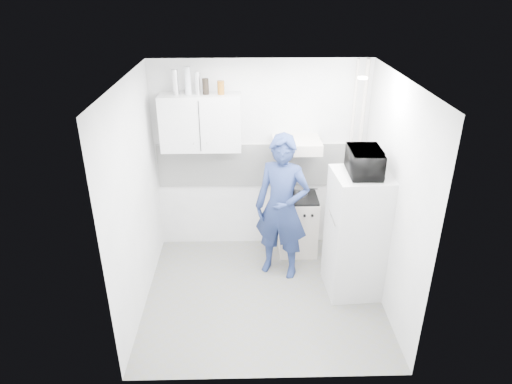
{
  "coord_description": "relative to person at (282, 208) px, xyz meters",
  "views": [
    {
      "loc": [
        -0.2,
        -4.43,
        3.53
      ],
      "look_at": [
        -0.08,
        0.3,
        1.25
      ],
      "focal_mm": 32.0,
      "sensor_mm": 36.0,
      "label": 1
    }
  ],
  "objects": [
    {
      "name": "wall_left",
      "position": [
        -1.64,
        -0.5,
        0.37
      ],
      "size": [
        0.0,
        2.6,
        2.6
      ],
      "primitive_type": "plane",
      "rotation": [
        1.57,
        0.0,
        1.57
      ],
      "color": "white",
      "rests_on": "floor"
    },
    {
      "name": "canister_b",
      "position": [
        -0.73,
        0.57,
        1.35
      ],
      "size": [
        0.09,
        0.09,
        0.16
      ],
      "primitive_type": "cylinder",
      "color": "brown",
      "rests_on": "upper_cabinet"
    },
    {
      "name": "pipe_b",
      "position": [
        0.94,
        0.67,
        0.37
      ],
      "size": [
        0.04,
        0.04,
        2.6
      ],
      "primitive_type": "cylinder",
      "color": "beige",
      "rests_on": "floor"
    },
    {
      "name": "pipe_a",
      "position": [
        1.06,
        0.67,
        0.37
      ],
      "size": [
        0.05,
        0.05,
        2.6
      ],
      "primitive_type": "cylinder",
      "color": "beige",
      "rests_on": "floor"
    },
    {
      "name": "ceiling_spot_fixture",
      "position": [
        0.76,
        -0.3,
        1.64
      ],
      "size": [
        0.1,
        0.1,
        0.02
      ],
      "primitive_type": "cylinder",
      "color": "white",
      "rests_on": "ceiling"
    },
    {
      "name": "range_hood",
      "position": [
        0.21,
        0.5,
        0.64
      ],
      "size": [
        0.6,
        0.5,
        0.14
      ],
      "primitive_type": "cube",
      "color": "beige",
      "rests_on": "wall_back"
    },
    {
      "name": "person",
      "position": [
        0.0,
        0.0,
        0.0
      ],
      "size": [
        0.8,
        0.67,
        1.86
      ],
      "primitive_type": "imported",
      "rotation": [
        0.0,
        0.0,
        -0.39
      ],
      "color": "navy",
      "rests_on": "floor"
    },
    {
      "name": "stove",
      "position": [
        0.27,
        0.5,
        -0.52
      ],
      "size": [
        0.51,
        0.51,
        0.81
      ],
      "primitive_type": "cube",
      "color": "beige",
      "rests_on": "floor"
    },
    {
      "name": "wall_right",
      "position": [
        1.16,
        -0.5,
        0.37
      ],
      "size": [
        0.0,
        2.6,
        2.6
      ],
      "primitive_type": "plane",
      "rotation": [
        1.57,
        0.0,
        -1.57
      ],
      "color": "white",
      "rests_on": "floor"
    },
    {
      "name": "backsplash",
      "position": [
        -0.24,
        0.73,
        0.27
      ],
      "size": [
        2.74,
        0.03,
        0.6
      ],
      "primitive_type": "cube",
      "color": "white",
      "rests_on": "wall_back"
    },
    {
      "name": "upper_cabinet",
      "position": [
        -0.99,
        0.57,
        0.92
      ],
      "size": [
        1.0,
        0.35,
        0.7
      ],
      "primitive_type": "cube",
      "color": "silver",
      "rests_on": "wall_back"
    },
    {
      "name": "bottle_b",
      "position": [
        -1.27,
        0.57,
        1.42
      ],
      "size": [
        0.08,
        0.08,
        0.3
      ],
      "primitive_type": "cylinder",
      "color": "silver",
      "rests_on": "upper_cabinet"
    },
    {
      "name": "fridge",
      "position": [
        0.86,
        -0.37,
        -0.16
      ],
      "size": [
        0.68,
        0.68,
        1.54
      ],
      "primitive_type": "cube",
      "rotation": [
        0.0,
        0.0,
        0.07
      ],
      "color": "silver",
      "rests_on": "floor"
    },
    {
      "name": "canister_a",
      "position": [
        -0.91,
        0.57,
        1.36
      ],
      "size": [
        0.08,
        0.08,
        0.19
      ],
      "primitive_type": "cylinder",
      "color": "black",
      "rests_on": "upper_cabinet"
    },
    {
      "name": "floor",
      "position": [
        -0.24,
        -0.5,
        -0.93
      ],
      "size": [
        2.8,
        2.8,
        0.0
      ],
      "primitive_type": "plane",
      "color": "slate",
      "rests_on": "ground"
    },
    {
      "name": "ceiling",
      "position": [
        -0.24,
        -0.5,
        1.67
      ],
      "size": [
        2.8,
        2.8,
        0.0
      ],
      "primitive_type": "plane",
      "color": "white",
      "rests_on": "wall_back"
    },
    {
      "name": "stove_top",
      "position": [
        0.27,
        0.5,
        -0.1
      ],
      "size": [
        0.49,
        0.49,
        0.03
      ],
      "primitive_type": "cube",
      "color": "black",
      "rests_on": "stove"
    },
    {
      "name": "microwave",
      "position": [
        0.86,
        -0.37,
        0.75
      ],
      "size": [
        0.52,
        0.36,
        0.28
      ],
      "primitive_type": "imported",
      "rotation": [
        0.0,
        0.0,
        1.55
      ],
      "color": "black",
      "rests_on": "fridge"
    },
    {
      "name": "bottle_c",
      "position": [
        -1.12,
        0.57,
        1.43
      ],
      "size": [
        0.08,
        0.08,
        0.33
      ],
      "primitive_type": "cylinder",
      "color": "#B2B7BC",
      "rests_on": "upper_cabinet"
    },
    {
      "name": "bottle_d",
      "position": [
        -1.01,
        0.57,
        1.41
      ],
      "size": [
        0.06,
        0.06,
        0.27
      ],
      "primitive_type": "cylinder",
      "color": "silver",
      "rests_on": "upper_cabinet"
    },
    {
      "name": "saucepan",
      "position": [
        0.3,
        0.55,
        -0.04
      ],
      "size": [
        0.18,
        0.18,
        0.1
      ],
      "primitive_type": "cylinder",
      "color": "silver",
      "rests_on": "stove_top"
    },
    {
      "name": "wall_back",
      "position": [
        -0.24,
        0.75,
        0.37
      ],
      "size": [
        2.8,
        0.0,
        2.8
      ],
      "primitive_type": "plane",
      "rotation": [
        1.57,
        0.0,
        0.0
      ],
      "color": "white",
      "rests_on": "floor"
    }
  ]
}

